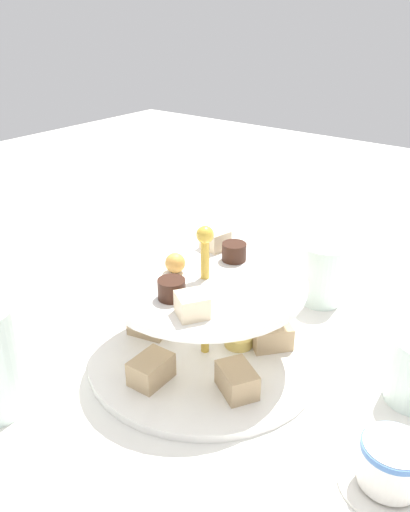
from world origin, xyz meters
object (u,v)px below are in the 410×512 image
(tiered_serving_stand, at_px, (205,325))
(water_glass_mid_back, at_px, (323,274))
(teacup_with_saucer, at_px, (391,466))
(butter_knife_left, at_px, (113,266))

(tiered_serving_stand, distance_m, water_glass_mid_back, 0.22)
(teacup_with_saucer, relative_size, water_glass_mid_back, 1.01)
(butter_knife_left, relative_size, water_glass_mid_back, 1.91)
(teacup_with_saucer, relative_size, butter_knife_left, 0.53)
(teacup_with_saucer, bearing_deg, water_glass_mid_back, 36.83)
(butter_knife_left, bearing_deg, teacup_with_saucer, 94.24)
(tiered_serving_stand, bearing_deg, water_glass_mid_back, -13.56)
(water_glass_mid_back, bearing_deg, teacup_with_saucer, -143.17)
(teacup_with_saucer, distance_m, butter_knife_left, 0.55)
(teacup_with_saucer, xyz_separation_m, water_glass_mid_back, (0.27, 0.20, 0.02))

